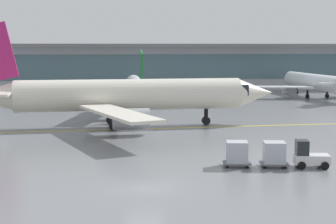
{
  "coord_description": "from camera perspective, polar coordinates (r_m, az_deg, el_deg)",
  "views": [
    {
      "loc": [
        -3.19,
        -34.63,
        9.16
      ],
      "look_at": [
        3.72,
        15.84,
        3.0
      ],
      "focal_mm": 58.53,
      "sensor_mm": 36.0,
      "label": 1
    }
  ],
  "objects": [
    {
      "name": "taxiing_regional_jet",
      "position": [
        62.25,
        -4.43,
        1.69
      ],
      "size": [
        35.61,
        33.12,
        11.8
      ],
      "rotation": [
        0.0,
        0.0,
        0.04
      ],
      "color": "silver",
      "rests_on": "ground_plane"
    },
    {
      "name": "ground_plane",
      "position": [
        35.96,
        -2.47,
        -7.87
      ],
      "size": [
        400.0,
        400.0,
        0.0
      ],
      "primitive_type": "plane",
      "color": "slate"
    },
    {
      "name": "taxiway_centreline_stripe",
      "position": [
        60.74,
        -3.86,
        -1.79
      ],
      "size": [
        109.93,
        4.69,
        0.01
      ],
      "primitive_type": "cube",
      "rotation": [
        0.0,
        0.0,
        0.04
      ],
      "color": "yellow",
      "rests_on": "ground_plane"
    },
    {
      "name": "cargo_dolly_lead",
      "position": [
        42.41,
        11.0,
        -4.25
      ],
      "size": [
        2.37,
        1.98,
        1.94
      ],
      "rotation": [
        0.0,
        0.0,
        -0.2
      ],
      "color": "#595B60",
      "rests_on": "ground_plane"
    },
    {
      "name": "gate_airplane_2",
      "position": [
        89.63,
        -3.26,
        2.68
      ],
      "size": [
        24.29,
        26.05,
        8.65
      ],
      "rotation": [
        0.0,
        0.0,
        1.56
      ],
      "color": "silver",
      "rests_on": "ground_plane"
    },
    {
      "name": "gate_airplane_3",
      "position": [
        101.12,
        15.0,
        3.03
      ],
      "size": [
        25.69,
        27.66,
        9.16
      ],
      "rotation": [
        0.0,
        0.0,
        1.63
      ],
      "color": "white",
      "rests_on": "ground_plane"
    },
    {
      "name": "baggage_tug",
      "position": [
        42.85,
        14.44,
        -4.45
      ],
      "size": [
        2.83,
        2.04,
        2.1
      ],
      "rotation": [
        0.0,
        0.0,
        -0.2
      ],
      "color": "silver",
      "rests_on": "ground_plane"
    },
    {
      "name": "cargo_dolly_trailing",
      "position": [
        42.14,
        7.19,
        -4.25
      ],
      "size": [
        2.37,
        1.98,
        1.94
      ],
      "rotation": [
        0.0,
        0.0,
        -0.2
      ],
      "color": "#595B60",
      "rests_on": "ground_plane"
    },
    {
      "name": "terminal_concourse",
      "position": [
        113.75,
        -6.21,
        4.72
      ],
      "size": [
        217.81,
        11.0,
        9.6
      ],
      "color": "#B2B7BC",
      "rests_on": "ground_plane"
    }
  ]
}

